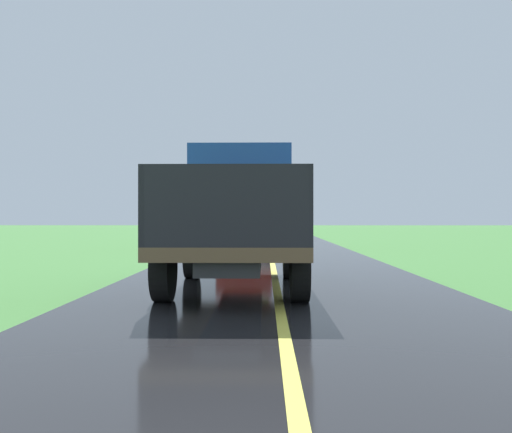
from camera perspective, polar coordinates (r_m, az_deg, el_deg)
The scene contains 2 objects.
banana_truck_near at distance 11.10m, azimuth -1.73°, elevation 0.37°, with size 2.38×5.82×2.80m.
banana_truck_far at distance 26.62m, azimuth -0.97°, elevation 0.10°, with size 2.38×5.81×2.80m.
Camera 1 is at (-0.21, 1.16, 1.38)m, focal length 39.38 mm.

